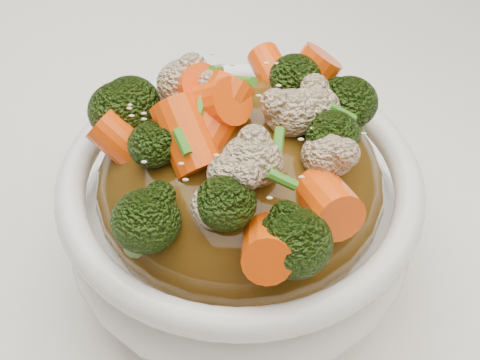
# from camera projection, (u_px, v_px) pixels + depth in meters

# --- Properties ---
(tablecloth) EXTENTS (1.20, 0.80, 0.04)m
(tablecloth) POSITION_uv_depth(u_px,v_px,m) (274.00, 225.00, 0.46)
(tablecloth) COLOR white
(tablecloth) RESTS_ON dining_table
(bowl) EXTENTS (0.20, 0.20, 0.08)m
(bowl) POSITION_uv_depth(u_px,v_px,m) (240.00, 216.00, 0.39)
(bowl) COLOR white
(bowl) RESTS_ON tablecloth
(sauce_base) EXTENTS (0.16, 0.16, 0.09)m
(sauce_base) POSITION_uv_depth(u_px,v_px,m) (240.00, 183.00, 0.37)
(sauce_base) COLOR #51340D
(sauce_base) RESTS_ON bowl
(carrots) EXTENTS (0.16, 0.16, 0.05)m
(carrots) POSITION_uv_depth(u_px,v_px,m) (240.00, 103.00, 0.33)
(carrots) COLOR #FF5108
(carrots) RESTS_ON sauce_base
(broccoli) EXTENTS (0.16, 0.16, 0.04)m
(broccoli) POSITION_uv_depth(u_px,v_px,m) (240.00, 105.00, 0.33)
(broccoli) COLOR black
(broccoli) RESTS_ON sauce_base
(cauliflower) EXTENTS (0.16, 0.16, 0.03)m
(cauliflower) POSITION_uv_depth(u_px,v_px,m) (240.00, 107.00, 0.33)
(cauliflower) COLOR beige
(cauliflower) RESTS_ON sauce_base
(scallions) EXTENTS (0.12, 0.12, 0.02)m
(scallions) POSITION_uv_depth(u_px,v_px,m) (240.00, 102.00, 0.33)
(scallions) COLOR #3B881F
(scallions) RESTS_ON sauce_base
(sesame_seeds) EXTENTS (0.15, 0.15, 0.01)m
(sesame_seeds) POSITION_uv_depth(u_px,v_px,m) (240.00, 102.00, 0.33)
(sesame_seeds) COLOR beige
(sesame_seeds) RESTS_ON sauce_base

